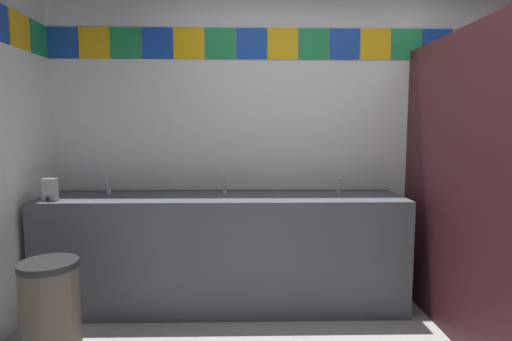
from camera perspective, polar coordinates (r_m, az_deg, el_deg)
The scene contains 9 objects.
wall_back at distance 3.45m, azimuth 9.95°, elevation 4.36°, with size 4.54×0.09×2.57m.
vanity_counter at distance 3.20m, azimuth -4.56°, elevation -11.12°, with size 2.74×0.58×0.87m.
faucet_left at distance 3.36m, azimuth -20.27°, elevation -2.32°, with size 0.04×0.10×0.14m.
faucet_center at distance 3.18m, azimuth -4.53°, elevation -2.41°, with size 0.04×0.10×0.14m.
faucet_right at distance 3.26m, azimuth 11.71°, elevation -2.32°, with size 0.04×0.10×0.14m.
soap_dispenser at distance 3.24m, azimuth -27.14°, elevation -2.42°, with size 0.09×0.09×0.16m.
stall_divider at distance 2.82m, azimuth 31.26°, elevation -2.65°, with size 0.92×1.47×2.01m.
toilet at distance 3.64m, azimuth 30.10°, elevation -12.12°, with size 0.39×0.49×0.74m.
trash_bin at distance 2.81m, azimuth -27.05°, elevation -17.28°, with size 0.34×0.34×0.61m.
Camera 1 is at (-0.67, -1.76, 1.38)m, focal length 28.27 mm.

